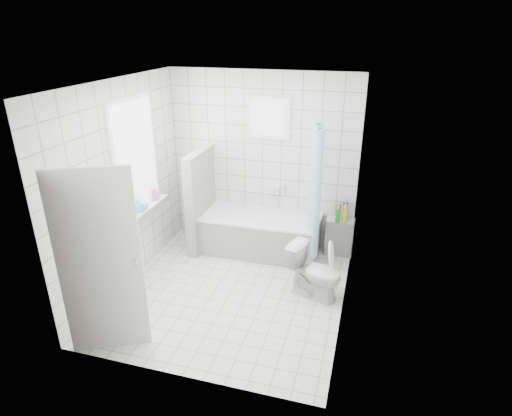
% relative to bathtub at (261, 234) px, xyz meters
% --- Properties ---
extents(ground, '(3.00, 3.00, 0.00)m').
position_rel_bathtub_xyz_m(ground, '(-0.09, -1.12, -0.29)').
color(ground, white).
rests_on(ground, ground).
extents(ceiling, '(3.00, 3.00, 0.00)m').
position_rel_bathtub_xyz_m(ceiling, '(-0.09, -1.12, 2.31)').
color(ceiling, white).
rests_on(ceiling, ground).
extents(wall_back, '(2.80, 0.02, 2.60)m').
position_rel_bathtub_xyz_m(wall_back, '(-0.09, 0.38, 1.01)').
color(wall_back, white).
rests_on(wall_back, ground).
extents(wall_front, '(2.80, 0.02, 2.60)m').
position_rel_bathtub_xyz_m(wall_front, '(-0.09, -2.62, 1.01)').
color(wall_front, white).
rests_on(wall_front, ground).
extents(wall_left, '(0.02, 3.00, 2.60)m').
position_rel_bathtub_xyz_m(wall_left, '(-1.49, -1.12, 1.01)').
color(wall_left, white).
rests_on(wall_left, ground).
extents(wall_right, '(0.02, 3.00, 2.60)m').
position_rel_bathtub_xyz_m(wall_right, '(1.31, -1.12, 1.01)').
color(wall_right, white).
rests_on(wall_right, ground).
extents(window_left, '(0.01, 0.90, 1.40)m').
position_rel_bathtub_xyz_m(window_left, '(-1.44, -0.82, 1.31)').
color(window_left, white).
rests_on(window_left, wall_left).
extents(window_back, '(0.50, 0.01, 0.50)m').
position_rel_bathtub_xyz_m(window_back, '(0.01, 0.33, 1.66)').
color(window_back, white).
rests_on(window_back, wall_back).
extents(window_sill, '(0.18, 1.02, 0.08)m').
position_rel_bathtub_xyz_m(window_sill, '(-1.40, -0.82, 0.57)').
color(window_sill, white).
rests_on(window_sill, wall_left).
extents(door, '(0.73, 0.39, 2.00)m').
position_rel_bathtub_xyz_m(door, '(-0.98, -2.43, 0.71)').
color(door, silver).
rests_on(door, ground).
extents(bathtub, '(1.72, 0.77, 0.58)m').
position_rel_bathtub_xyz_m(bathtub, '(0.00, 0.00, 0.00)').
color(bathtub, white).
rests_on(bathtub, ground).
extents(partition_wall, '(0.15, 0.85, 1.50)m').
position_rel_bathtub_xyz_m(partition_wall, '(-0.92, -0.05, 0.46)').
color(partition_wall, white).
rests_on(partition_wall, ground).
extents(tiled_ledge, '(0.40, 0.24, 0.55)m').
position_rel_bathtub_xyz_m(tiled_ledge, '(1.13, 0.25, -0.02)').
color(tiled_ledge, white).
rests_on(tiled_ledge, ground).
extents(toilet, '(0.76, 0.57, 0.68)m').
position_rel_bathtub_xyz_m(toilet, '(0.94, -0.92, 0.05)').
color(toilet, white).
rests_on(toilet, ground).
extents(curtain_rod, '(0.02, 0.80, 0.02)m').
position_rel_bathtub_xyz_m(curtain_rod, '(0.80, -0.02, 1.71)').
color(curtain_rod, silver).
rests_on(curtain_rod, wall_back).
extents(shower_curtain, '(0.14, 0.48, 1.78)m').
position_rel_bathtub_xyz_m(shower_curtain, '(0.80, -0.16, 0.81)').
color(shower_curtain, '#47A5D2').
rests_on(shower_curtain, curtain_rod).
extents(tub_faucet, '(0.18, 0.06, 0.06)m').
position_rel_bathtub_xyz_m(tub_faucet, '(0.10, 0.33, 0.56)').
color(tub_faucet, silver).
rests_on(tub_faucet, wall_back).
extents(sill_bottles, '(0.16, 0.76, 0.29)m').
position_rel_bathtub_xyz_m(sill_bottles, '(-1.39, -0.94, 0.72)').
color(sill_bottles, silver).
rests_on(sill_bottles, window_sill).
extents(ledge_bottles, '(0.17, 0.19, 0.27)m').
position_rel_bathtub_xyz_m(ledge_bottles, '(1.14, 0.22, 0.38)').
color(ledge_bottles, yellow).
rests_on(ledge_bottles, tiled_ledge).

